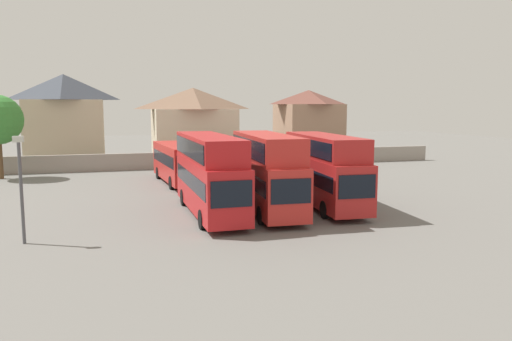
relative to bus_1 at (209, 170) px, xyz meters
name	(u,v)px	position (x,y,z in m)	size (l,w,h in m)	color
ground	(214,174)	(3.89, 17.98, -2.80)	(140.00, 140.00, 0.00)	slate
depot_boundary_wall	(204,160)	(3.89, 23.67, -1.90)	(56.00, 0.50, 1.80)	gray
bus_1	(209,170)	(0.00, 0.00, 0.00)	(2.68, 11.31, 4.96)	red
bus_2	(267,169)	(3.66, -0.30, 0.01)	(3.12, 10.49, 4.99)	red
bus_3	(325,167)	(7.85, 0.13, -0.07)	(3.21, 10.54, 4.84)	#B0201F
bus_4	(177,161)	(-0.34, 13.47, -0.85)	(3.19, 10.52, 3.41)	red
bus_5	(230,159)	(4.54, 13.91, -0.89)	(3.35, 11.95, 3.32)	#AD1E22
bus_6	(262,158)	(7.47, 13.33, -0.77)	(2.93, 10.81, 3.55)	#B71414
house_terrace_left	(65,119)	(-10.83, 31.14, 2.49)	(8.85, 6.69, 10.35)	#C6B293
house_terrace_centre	(193,124)	(3.80, 29.87, 1.75)	(9.97, 8.18, 8.92)	beige
house_terrace_right	(308,123)	(19.05, 30.75, 1.68)	(7.62, 8.07, 8.80)	#9E7A60
lamp_post_lot_edge	(21,182)	(-10.11, -4.02, 0.31)	(0.50, 0.24, 5.34)	#4C4C51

